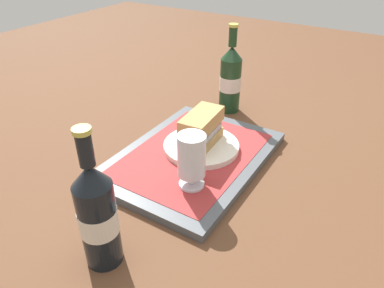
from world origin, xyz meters
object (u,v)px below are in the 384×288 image
object	(u,v)px
sandwich	(201,129)
beer_bottle	(97,214)
second_bottle	(230,79)
plate	(201,146)
beer_glass	(192,158)

from	to	relation	value
sandwich	beer_bottle	world-z (taller)	beer_bottle
beer_bottle	second_bottle	xyz separation A→B (m)	(-0.64, -0.08, 0.00)
sandwich	beer_bottle	bearing A→B (deg)	-1.03
plate	beer_bottle	distance (m)	0.38
plate	beer_bottle	bearing A→B (deg)	3.54
sandwich	second_bottle	xyz separation A→B (m)	(-0.27, -0.06, 0.03)
beer_glass	second_bottle	world-z (taller)	second_bottle
plate	beer_glass	xyz separation A→B (m)	(0.14, 0.06, 0.06)
sandwich	beer_glass	distance (m)	0.15
beer_glass	beer_bottle	world-z (taller)	beer_bottle
beer_bottle	plate	bearing A→B (deg)	-176.46
second_bottle	plate	bearing A→B (deg)	12.33
sandwich	second_bottle	distance (m)	0.28
plate	second_bottle	world-z (taller)	second_bottle
plate	second_bottle	xyz separation A→B (m)	(-0.27, -0.06, 0.08)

